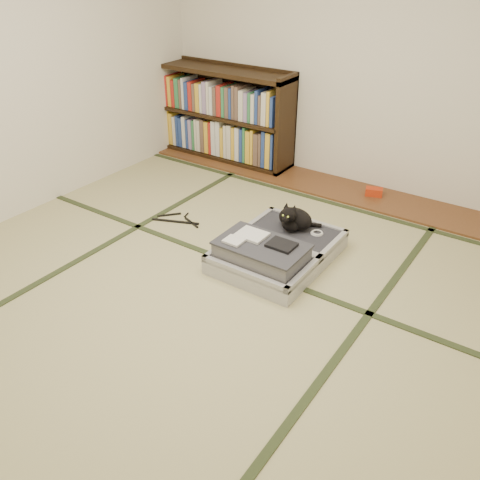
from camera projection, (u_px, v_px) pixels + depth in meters
The scene contains 10 objects.
floor at pixel (204, 292), 3.38m from camera, with size 4.50×4.50×0.00m, color tan.
wood_strip at pixel (334, 188), 4.80m from camera, with size 4.00×0.50×0.02m, color brown.
red_item at pixel (374, 192), 4.62m from camera, with size 0.15×0.09×0.07m, color red.
room_shell at pixel (194, 65), 2.64m from camera, with size 4.50×4.50×4.50m.
tatami_borders at pixel (245, 259), 3.73m from camera, with size 4.00×4.50×0.01m.
bookcase at pixel (223, 116), 5.28m from camera, with size 1.54×0.35×0.99m.
suitcase at pixel (275, 251), 3.65m from camera, with size 0.69×0.92×0.27m.
cat at pixel (294, 219), 3.80m from camera, with size 0.31×0.31×0.25m.
cable_coil at pixel (317, 233), 3.79m from camera, with size 0.10×0.10×0.02m.
hanger at pixel (178, 220), 4.25m from camera, with size 0.42×0.27×0.01m.
Camera 1 is at (1.75, -2.13, 2.01)m, focal length 38.00 mm.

